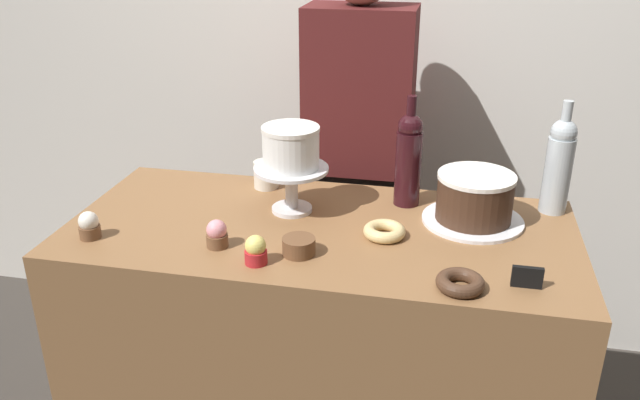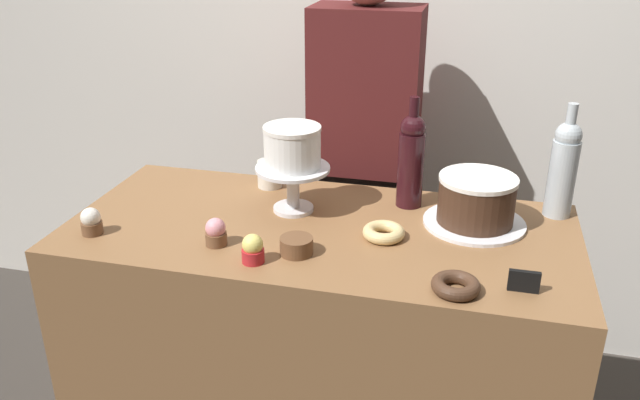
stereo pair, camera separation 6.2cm
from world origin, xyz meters
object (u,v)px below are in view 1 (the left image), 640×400
Objects in this scene: cupcake_strawberry at (217,234)px; barista_figure at (358,170)px; cake_stand_pedestal at (291,181)px; donut_chocolate at (460,283)px; coffee_cup_ceramic at (266,175)px; wine_bottle_dark_red at (409,158)px; cookie_stack at (299,246)px; chocolate_round_cake at (475,197)px; donut_glazed at (384,231)px; wine_bottle_clear at (559,164)px; white_layer_cake at (291,147)px; cupcake_vanilla at (89,226)px; price_sign_chalkboard at (527,277)px; cupcake_lemon at (256,250)px.

cupcake_strawberry is 0.76m from barista_figure.
cake_stand_pedestal is 0.59m from donut_chocolate.
wine_bottle_dark_red is at bearing -4.49° from coffee_cup_ceramic.
cupcake_strawberry reaches higher than cookie_stack.
chocolate_round_cake is 0.28m from donut_glazed.
wine_bottle_clear is 0.86m from coffee_cup_ceramic.
cookie_stack is (0.08, -0.25, -0.17)m from white_layer_cake.
cupcake_vanilla is at bearing -176.42° from cupcake_strawberry.
chocolate_round_cake reaches higher than donut_chocolate.
chocolate_round_cake is 3.01× the size of price_sign_chalkboard.
wine_bottle_dark_red is at bearing 155.29° from chocolate_round_cake.
white_layer_cake is 0.52m from chocolate_round_cake.
cupcake_vanilla is (-0.48, -0.27, -0.06)m from cake_stand_pedestal.
chocolate_round_cake is at bearing -48.02° from barista_figure.
barista_figure reaches higher than cupcake_lemon.
cupcake_vanilla is at bearing 176.42° from donut_chocolate.
wine_bottle_clear is at bearing -26.84° from barista_figure.
cupcake_lemon is at bearing -147.80° from wine_bottle_clear.
cake_stand_pedestal reaches higher than cookie_stack.
white_layer_cake is 0.31m from cookie_stack.
coffee_cup_ceramic reaches higher than cupcake_vanilla.
wine_bottle_dark_red is 0.60m from cupcake_strawberry.
cookie_stack is at bearing -122.81° from wine_bottle_dark_red.
cake_stand_pedestal reaches higher than donut_glazed.
barista_figure is (0.13, 0.78, -0.08)m from cupcake_lemon.
barista_figure reaches higher than white_layer_cake.
donut_chocolate is at bearing -34.89° from white_layer_cake.
coffee_cup_ceramic is at bearing 149.04° from price_sign_chalkboard.
wine_bottle_clear reaches higher than coffee_cup_ceramic.
chocolate_round_cake is 0.13× the size of barista_figure.
cupcake_strawberry is 0.05× the size of barista_figure.
cupcake_vanilla is 0.05× the size of barista_figure.
price_sign_chalkboard is at bearing 14.58° from donut_chocolate.
chocolate_round_cake is 0.37m from donut_chocolate.
cookie_stack is (0.08, -0.25, -0.07)m from cake_stand_pedestal.
cake_stand_pedestal is at bearing -176.46° from chocolate_round_cake.
cake_stand_pedestal is at bearing 158.62° from donut_glazed.
barista_figure is at bearing 80.41° from cupcake_lemon.
wine_bottle_dark_red is at bearing 20.64° from cake_stand_pedestal.
cake_stand_pedestal is 0.13× the size of barista_figure.
cupcake_lemon is 1.06× the size of price_sign_chalkboard.
barista_figure reaches higher than coffee_cup_ceramic.
barista_figure is at bearing 51.96° from coffee_cup_ceramic.
wine_bottle_clear is at bearing -0.05° from coffee_cup_ceramic.
cupcake_lemon is (-0.01, -0.32, -0.16)m from white_layer_cake.
wine_bottle_clear is at bearing 25.08° from cupcake_strawberry.
donut_chocolate is 0.07× the size of barista_figure.
cupcake_lemon is at bearing -143.75° from cookie_stack.
wine_bottle_dark_red is at bearing 26.28° from cupcake_vanilla.
white_layer_cake is 0.75m from wine_bottle_clear.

